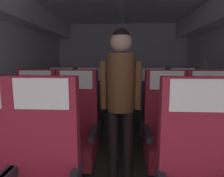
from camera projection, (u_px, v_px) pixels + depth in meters
The scene contains 11 objects.
ground at pixel (120, 161), 2.49m from camera, with size 3.56×5.83×0.02m, color #3D3833.
fuselage_shell at pixel (121, 35), 2.53m from camera, with size 3.44×5.48×2.26m.
seat_b_left_window at pixel (35, 133), 2.12m from camera, with size 0.48×0.50×1.18m.
seat_b_left_aisle at pixel (76, 134), 2.09m from camera, with size 0.48×0.50×1.18m.
seat_b_right_aisle at pixel (209, 137), 2.00m from camera, with size 0.48×0.50×1.18m.
seat_b_right_window at pixel (166, 135), 2.04m from camera, with size 0.48×0.50×1.18m.
seat_c_left_window at pixel (61, 112), 3.00m from camera, with size 0.48×0.50×1.18m.
seat_c_left_aisle at pixel (89, 112), 2.97m from camera, with size 0.48×0.50×1.18m.
seat_c_right_aisle at pixel (182, 114), 2.88m from camera, with size 0.48×0.50×1.18m.
seat_c_right_window at pixel (153, 113), 2.92m from camera, with size 0.48×0.50×1.18m.
flight_attendant at pixel (121, 89), 2.00m from camera, with size 0.43×0.28×1.60m.
Camera 1 is at (0.03, 0.38, 1.28)m, focal length 30.80 mm.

